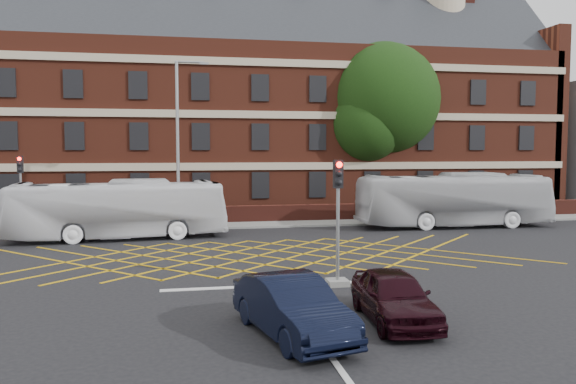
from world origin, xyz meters
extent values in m
plane|color=black|center=(0.00, 0.00, 0.00)|extent=(120.00, 120.00, 0.00)
cube|color=maroon|center=(0.00, 22.00, 6.00)|extent=(50.00, 12.00, 12.00)
cube|color=#202429|center=(0.00, 22.00, 12.00)|extent=(51.00, 10.61, 10.61)
cube|color=#B7A88C|center=(0.00, 15.92, 7.00)|extent=(50.00, 0.18, 0.50)
cube|color=black|center=(0.00, 15.94, 5.50)|extent=(1.20, 0.14, 1.80)
cylinder|color=#B7A88C|center=(18.00, 22.00, 15.00)|extent=(3.60, 3.60, 6.00)
cube|color=#4E1C14|center=(0.00, 13.00, 0.55)|extent=(56.00, 0.50, 1.10)
cube|color=slate|center=(0.00, 12.00, 0.06)|extent=(60.00, 3.00, 0.12)
cube|color=#CC990C|center=(0.00, 2.00, 0.01)|extent=(8.22, 8.22, 0.02)
cube|color=silver|center=(0.00, -3.50, 0.01)|extent=(8.00, 0.30, 0.02)
cube|color=silver|center=(0.00, -10.00, 0.01)|extent=(0.15, 14.00, 0.02)
imported|color=white|center=(-6.52, 7.99, 1.54)|extent=(11.22, 3.54, 3.08)
imported|color=silver|center=(12.75, 9.05, 1.62)|extent=(11.73, 3.04, 3.25)
imported|color=black|center=(-0.59, -8.67, 0.74)|extent=(2.62, 4.76, 1.49)
imported|color=black|center=(2.34, -8.00, 0.70)|extent=(1.87, 4.17, 1.39)
cylinder|color=black|center=(11.26, 17.45, 3.32)|extent=(0.90, 0.90, 6.63)
sphere|color=black|center=(11.26, 17.45, 8.29)|extent=(8.30, 8.30, 8.30)
sphere|color=black|center=(9.76, 16.65, 6.43)|extent=(5.39, 5.39, 5.39)
sphere|color=black|center=(12.76, 18.25, 6.83)|extent=(4.98, 4.98, 4.98)
cube|color=slate|center=(1.94, -3.82, 0.10)|extent=(0.70, 0.70, 0.20)
cylinder|color=gray|center=(1.94, -3.82, 1.75)|extent=(0.12, 0.12, 3.50)
cube|color=black|center=(1.94, -3.82, 3.80)|extent=(0.30, 0.25, 0.95)
sphere|color=#FF0C05|center=(1.94, -3.96, 4.12)|extent=(0.20, 0.20, 0.20)
cube|color=slate|center=(-12.12, 11.44, 0.10)|extent=(0.70, 0.70, 0.20)
cylinder|color=gray|center=(-12.12, 11.44, 1.75)|extent=(0.12, 0.12, 3.50)
cube|color=black|center=(-12.12, 11.44, 3.80)|extent=(0.30, 0.25, 0.95)
sphere|color=#FF0C05|center=(-12.12, 11.30, 4.12)|extent=(0.20, 0.20, 0.20)
cube|color=slate|center=(-3.47, 9.69, 0.10)|extent=(1.00, 1.00, 0.20)
cylinder|color=gray|center=(-3.47, 9.69, 4.72)|extent=(0.18, 0.18, 9.43)
cylinder|color=gray|center=(-2.77, 9.69, 9.43)|extent=(1.60, 0.12, 0.12)
cube|color=gray|center=(-1.97, 9.69, 9.38)|extent=(0.50, 0.20, 0.12)
cube|color=gold|center=(0.27, -5.85, 0.46)|extent=(0.46, 0.39, 0.91)
camera|label=1|loc=(-3.19, -22.02, 4.61)|focal=35.00mm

